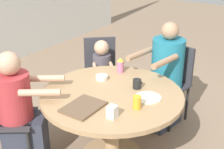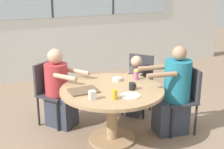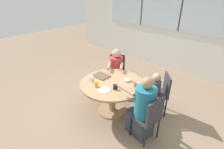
{
  "view_description": "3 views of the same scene",
  "coord_description": "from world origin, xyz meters",
  "px_view_note": "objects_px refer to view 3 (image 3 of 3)",
  "views": [
    {
      "loc": [
        -2.06,
        -1.38,
        1.98
      ],
      "look_at": [
        0.0,
        0.0,
        0.88
      ],
      "focal_mm": 50.0,
      "sensor_mm": 36.0,
      "label": 1
    },
    {
      "loc": [
        -1.48,
        -3.27,
        2.02
      ],
      "look_at": [
        0.0,
        0.0,
        0.88
      ],
      "focal_mm": 50.0,
      "sensor_mm": 36.0,
      "label": 2
    },
    {
      "loc": [
        2.05,
        -2.22,
        2.44
      ],
      "look_at": [
        0.0,
        0.0,
        0.88
      ],
      "focal_mm": 28.0,
      "sensor_mm": 36.0,
      "label": 3
    }
  ],
  "objects_px": {
    "chair_for_woman_green_shirt": "(150,116)",
    "coffee_mug": "(115,87)",
    "person_toddler": "(153,94)",
    "person_man_blue_shirt": "(116,73)",
    "juice_glass": "(96,84)",
    "bowl_white_shallow": "(127,80)",
    "person_woman_green_shirt": "(142,111)",
    "sippy_cup": "(135,83)",
    "chair_for_man_blue_shirt": "(117,69)",
    "milk_carton_small": "(92,79)",
    "chair_for_toddler": "(162,90)"
  },
  "relations": [
    {
      "from": "sippy_cup",
      "to": "coffee_mug",
      "type": "bearing_deg",
      "value": -124.86
    },
    {
      "from": "chair_for_woman_green_shirt",
      "to": "bowl_white_shallow",
      "type": "xyz_separation_m",
      "value": [
        -0.81,
        0.41,
        0.19
      ]
    },
    {
      "from": "person_toddler",
      "to": "sippy_cup",
      "type": "xyz_separation_m",
      "value": [
        -0.2,
        -0.38,
        0.35
      ]
    },
    {
      "from": "chair_for_toddler",
      "to": "chair_for_man_blue_shirt",
      "type": "bearing_deg",
      "value": 41.98
    },
    {
      "from": "coffee_mug",
      "to": "chair_for_man_blue_shirt",
      "type": "bearing_deg",
      "value": 129.62
    },
    {
      "from": "chair_for_woman_green_shirt",
      "to": "coffee_mug",
      "type": "distance_m",
      "value": 0.82
    },
    {
      "from": "person_man_blue_shirt",
      "to": "juice_glass",
      "type": "height_order",
      "value": "person_man_blue_shirt"
    },
    {
      "from": "chair_for_man_blue_shirt",
      "to": "sippy_cup",
      "type": "xyz_separation_m",
      "value": [
        1.02,
        -0.64,
        0.25
      ]
    },
    {
      "from": "person_toddler",
      "to": "milk_carton_small",
      "type": "bearing_deg",
      "value": 87.51
    },
    {
      "from": "chair_for_man_blue_shirt",
      "to": "person_woman_green_shirt",
      "type": "bearing_deg",
      "value": 110.44
    },
    {
      "from": "juice_glass",
      "to": "milk_carton_small",
      "type": "xyz_separation_m",
      "value": [
        -0.23,
        0.09,
        -0.0
      ]
    },
    {
      "from": "juice_glass",
      "to": "bowl_white_shallow",
      "type": "bearing_deg",
      "value": 61.99
    },
    {
      "from": "person_toddler",
      "to": "person_man_blue_shirt",
      "type": "bearing_deg",
      "value": 42.38
    },
    {
      "from": "chair_for_man_blue_shirt",
      "to": "juice_glass",
      "type": "height_order",
      "value": "chair_for_man_blue_shirt"
    },
    {
      "from": "sippy_cup",
      "to": "bowl_white_shallow",
      "type": "height_order",
      "value": "sippy_cup"
    },
    {
      "from": "chair_for_man_blue_shirt",
      "to": "milk_carton_small",
      "type": "height_order",
      "value": "chair_for_man_blue_shirt"
    },
    {
      "from": "sippy_cup",
      "to": "bowl_white_shallow",
      "type": "xyz_separation_m",
      "value": [
        -0.25,
        0.06,
        -0.06
      ]
    },
    {
      "from": "person_toddler",
      "to": "juice_glass",
      "type": "distance_m",
      "value": 1.21
    },
    {
      "from": "person_woman_green_shirt",
      "to": "milk_carton_small",
      "type": "distance_m",
      "value": 1.2
    },
    {
      "from": "chair_for_man_blue_shirt",
      "to": "sippy_cup",
      "type": "bearing_deg",
      "value": 112.59
    },
    {
      "from": "person_man_blue_shirt",
      "to": "juice_glass",
      "type": "distance_m",
      "value": 1.1
    },
    {
      "from": "person_woman_green_shirt",
      "to": "person_toddler",
      "type": "xyz_separation_m",
      "value": [
        -0.19,
        0.7,
        -0.1
      ]
    },
    {
      "from": "coffee_mug",
      "to": "milk_carton_small",
      "type": "height_order",
      "value": "milk_carton_small"
    },
    {
      "from": "person_man_blue_shirt",
      "to": "milk_carton_small",
      "type": "distance_m",
      "value": 0.96
    },
    {
      "from": "sippy_cup",
      "to": "chair_for_toddler",
      "type": "bearing_deg",
      "value": 56.38
    },
    {
      "from": "coffee_mug",
      "to": "bowl_white_shallow",
      "type": "distance_m",
      "value": 0.38
    },
    {
      "from": "person_man_blue_shirt",
      "to": "sippy_cup",
      "type": "xyz_separation_m",
      "value": [
        0.92,
        -0.5,
        0.29
      ]
    },
    {
      "from": "coffee_mug",
      "to": "chair_for_toddler",
      "type": "bearing_deg",
      "value": 55.88
    },
    {
      "from": "juice_glass",
      "to": "sippy_cup",
      "type": "bearing_deg",
      "value": 42.64
    },
    {
      "from": "coffee_mug",
      "to": "milk_carton_small",
      "type": "xyz_separation_m",
      "value": [
        -0.55,
        -0.09,
        0.01
      ]
    },
    {
      "from": "coffee_mug",
      "to": "sippy_cup",
      "type": "relative_size",
      "value": 0.56
    },
    {
      "from": "chair_for_toddler",
      "to": "milk_carton_small",
      "type": "bearing_deg",
      "value": 87.79
    },
    {
      "from": "milk_carton_small",
      "to": "chair_for_toddler",
      "type": "bearing_deg",
      "value": 39.36
    },
    {
      "from": "person_woman_green_shirt",
      "to": "juice_glass",
      "type": "bearing_deg",
      "value": 110.24
    },
    {
      "from": "bowl_white_shallow",
      "to": "chair_for_man_blue_shirt",
      "type": "bearing_deg",
      "value": 143.17
    },
    {
      "from": "person_man_blue_shirt",
      "to": "milk_carton_small",
      "type": "height_order",
      "value": "person_man_blue_shirt"
    },
    {
      "from": "chair_for_man_blue_shirt",
      "to": "juice_glass",
      "type": "distance_m",
      "value": 1.26
    },
    {
      "from": "chair_for_man_blue_shirt",
      "to": "person_woman_green_shirt",
      "type": "relative_size",
      "value": 0.74
    },
    {
      "from": "person_toddler",
      "to": "milk_carton_small",
      "type": "relative_size",
      "value": 8.87
    },
    {
      "from": "juice_glass",
      "to": "bowl_white_shallow",
      "type": "relative_size",
      "value": 0.92
    },
    {
      "from": "person_toddler",
      "to": "sippy_cup",
      "type": "distance_m",
      "value": 0.56
    },
    {
      "from": "chair_for_woman_green_shirt",
      "to": "chair_for_man_blue_shirt",
      "type": "distance_m",
      "value": 1.87
    },
    {
      "from": "person_woman_green_shirt",
      "to": "sippy_cup",
      "type": "distance_m",
      "value": 0.57
    },
    {
      "from": "bowl_white_shallow",
      "to": "person_toddler",
      "type": "bearing_deg",
      "value": 35.36
    },
    {
      "from": "juice_glass",
      "to": "coffee_mug",
      "type": "bearing_deg",
      "value": 29.25
    },
    {
      "from": "chair_for_man_blue_shirt",
      "to": "person_man_blue_shirt",
      "type": "xyz_separation_m",
      "value": [
        0.1,
        -0.14,
        -0.03
      ]
    },
    {
      "from": "sippy_cup",
      "to": "milk_carton_small",
      "type": "height_order",
      "value": "sippy_cup"
    },
    {
      "from": "chair_for_woman_green_shirt",
      "to": "chair_for_man_blue_shirt",
      "type": "height_order",
      "value": "same"
    },
    {
      "from": "bowl_white_shallow",
      "to": "person_man_blue_shirt",
      "type": "bearing_deg",
      "value": 146.8
    },
    {
      "from": "milk_carton_small",
      "to": "bowl_white_shallow",
      "type": "height_order",
      "value": "milk_carton_small"
    }
  ]
}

